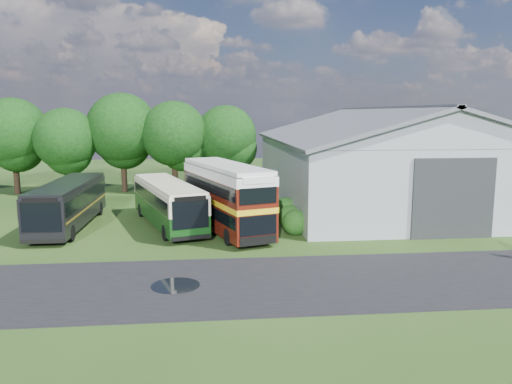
{
  "coord_description": "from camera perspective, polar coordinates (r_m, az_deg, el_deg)",
  "views": [
    {
      "loc": [
        -0.08,
        -24.71,
        7.7
      ],
      "look_at": [
        3.27,
        8.0,
        2.46
      ],
      "focal_mm": 35.0,
      "sensor_mm": 36.0,
      "label": 1
    }
  ],
  "objects": [
    {
      "name": "tree_left_a",
      "position": [
        52.4,
        -26.0,
        6.15
      ],
      "size": [
        6.46,
        6.46,
        9.12
      ],
      "color": "black",
      "rests_on": "ground"
    },
    {
      "name": "tree_right_b",
      "position": [
        49.41,
        -3.45,
        6.42
      ],
      "size": [
        5.98,
        5.98,
        8.45
      ],
      "color": "black",
      "rests_on": "ground"
    },
    {
      "name": "ground",
      "position": [
        25.88,
        -5.46,
        -8.3
      ],
      "size": [
        120.0,
        120.0,
        0.0
      ],
      "primitive_type": "plane",
      "color": "#203912",
      "rests_on": "ground"
    },
    {
      "name": "bus_green_single",
      "position": [
        34.54,
        -10.04,
        -1.23
      ],
      "size": [
        5.8,
        11.26,
        3.04
      ],
      "rotation": [
        0.0,
        0.0,
        0.31
      ],
      "color": "black",
      "rests_on": "ground"
    },
    {
      "name": "bus_maroon_double",
      "position": [
        32.55,
        -3.47,
        -0.67
      ],
      "size": [
        5.72,
        10.61,
        4.43
      ],
      "rotation": [
        0.0,
        0.0,
        0.32
      ],
      "color": "black",
      "rests_on": "ground"
    },
    {
      "name": "tree_mid",
      "position": [
        50.16,
        -15.05,
        7.02
      ],
      "size": [
        6.8,
        6.8,
        9.6
      ],
      "color": "black",
      "rests_on": "ground"
    },
    {
      "name": "shrub_back",
      "position": [
        36.01,
        3.37,
        -3.31
      ],
      "size": [
        1.8,
        1.8,
        1.8
      ],
      "primitive_type": "sphere",
      "color": "#194714",
      "rests_on": "ground"
    },
    {
      "name": "bus_dark_single",
      "position": [
        36.0,
        -20.62,
        -1.22
      ],
      "size": [
        2.73,
        11.22,
        3.09
      ],
      "rotation": [
        0.0,
        0.0,
        -0.01
      ],
      "color": "black",
      "rests_on": "ground"
    },
    {
      "name": "shrub_mid",
      "position": [
        34.08,
        3.91,
        -4.02
      ],
      "size": [
        1.6,
        1.6,
        1.6
      ],
      "primitive_type": "sphere",
      "color": "#194714",
      "rests_on": "ground"
    },
    {
      "name": "puddle",
      "position": [
        23.08,
        -9.19,
        -10.56
      ],
      "size": [
        2.2,
        2.2,
        0.01
      ],
      "primitive_type": "cylinder",
      "color": "black",
      "rests_on": "ground"
    },
    {
      "name": "shrub_front",
      "position": [
        32.17,
        4.51,
        -4.82
      ],
      "size": [
        1.7,
        1.7,
        1.7
      ],
      "primitive_type": "sphere",
      "color": "#194714",
      "rests_on": "ground"
    },
    {
      "name": "asphalt_road",
      "position": [
        23.24,
        2.13,
        -10.3
      ],
      "size": [
        60.0,
        8.0,
        0.02
      ],
      "primitive_type": "cube",
      "color": "black",
      "rests_on": "ground"
    },
    {
      "name": "storage_shed",
      "position": [
        43.54,
        14.47,
        4.12
      ],
      "size": [
        18.8,
        24.8,
        8.15
      ],
      "color": "gray",
      "rests_on": "ground"
    },
    {
      "name": "tree_right_a",
      "position": [
        48.64,
        -9.35,
        6.57
      ],
      "size": [
        6.26,
        6.26,
        8.83
      ],
      "color": "black",
      "rests_on": "ground"
    },
    {
      "name": "tree_left_b",
      "position": [
        49.97,
        -20.93,
        5.66
      ],
      "size": [
        5.78,
        5.78,
        8.16
      ],
      "color": "black",
      "rests_on": "ground"
    }
  ]
}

